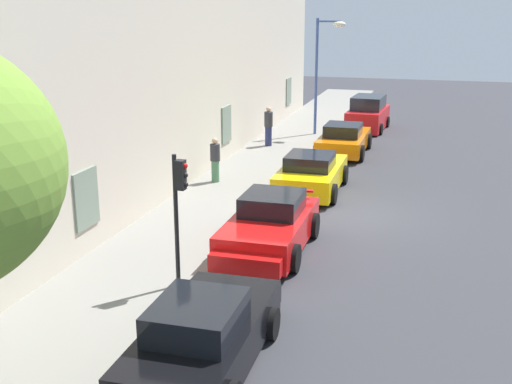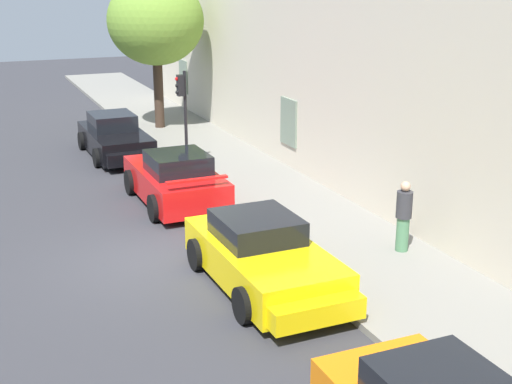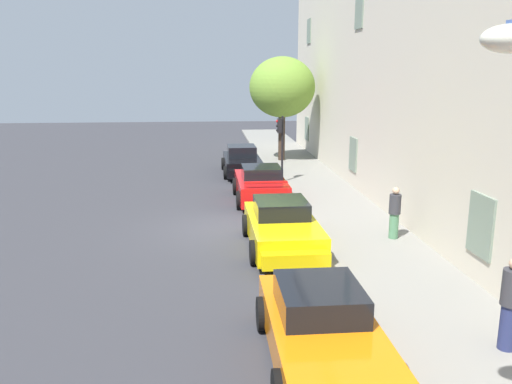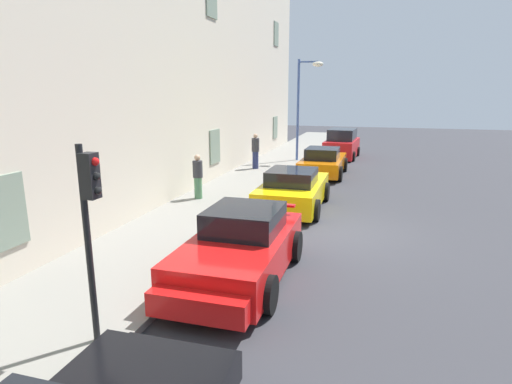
{
  "view_description": "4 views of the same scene",
  "coord_description": "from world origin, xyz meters",
  "px_view_note": "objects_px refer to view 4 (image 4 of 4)",
  "views": [
    {
      "loc": [
        -19.47,
        -2.54,
        6.32
      ],
      "look_at": [
        -1.76,
        2.58,
        0.99
      ],
      "focal_mm": 45.36,
      "sensor_mm": 36.0,
      "label": 1
    },
    {
      "loc": [
        14.17,
        -3.62,
        6.14
      ],
      "look_at": [
        0.82,
        2.1,
        1.58
      ],
      "focal_mm": 48.99,
      "sensor_mm": 36.0,
      "label": 2
    },
    {
      "loc": [
        16.85,
        -0.45,
        5.14
      ],
      "look_at": [
        -0.14,
        1.1,
        1.21
      ],
      "focal_mm": 36.25,
      "sensor_mm": 36.0,
      "label": 3
    },
    {
      "loc": [
        -11.76,
        -1.11,
        3.92
      ],
      "look_at": [
        0.12,
        2.43,
        0.98
      ],
      "focal_mm": 29.35,
      "sensor_mm": 36.0,
      "label": 4
    }
  ],
  "objects_px": {
    "hatchback_parked": "(342,145)",
    "pedestrian_admiring": "(255,151)",
    "sportscar_white_middle": "(294,190)",
    "pedestrian_strolling": "(198,176)",
    "sportscar_yellow_flank": "(238,252)",
    "sportscar_tail_end": "(323,162)",
    "traffic_light": "(90,211)",
    "street_lamp": "(306,91)"
  },
  "relations": [
    {
      "from": "hatchback_parked",
      "to": "pedestrian_admiring",
      "type": "distance_m",
      "value": 7.08
    },
    {
      "from": "street_lamp",
      "to": "pedestrian_strolling",
      "type": "bearing_deg",
      "value": 167.97
    },
    {
      "from": "sportscar_white_middle",
      "to": "street_lamp",
      "type": "distance_m",
      "value": 10.35
    },
    {
      "from": "sportscar_white_middle",
      "to": "traffic_light",
      "type": "xyz_separation_m",
      "value": [
        -9.17,
        1.18,
        1.64
      ]
    },
    {
      "from": "hatchback_parked",
      "to": "pedestrian_strolling",
      "type": "xyz_separation_m",
      "value": [
        -12.58,
        4.02,
        0.17
      ]
    },
    {
      "from": "sportscar_yellow_flank",
      "to": "sportscar_tail_end",
      "type": "xyz_separation_m",
      "value": [
        12.56,
        -0.11,
        -0.04
      ]
    },
    {
      "from": "sportscar_white_middle",
      "to": "pedestrian_strolling",
      "type": "relative_size",
      "value": 2.86
    },
    {
      "from": "traffic_light",
      "to": "hatchback_parked",
      "type": "bearing_deg",
      "value": -4.53
    },
    {
      "from": "sportscar_white_middle",
      "to": "pedestrian_strolling",
      "type": "distance_m",
      "value": 3.54
    },
    {
      "from": "hatchback_parked",
      "to": "street_lamp",
      "type": "bearing_deg",
      "value": 143.61
    },
    {
      "from": "pedestrian_admiring",
      "to": "sportscar_yellow_flank",
      "type": "bearing_deg",
      "value": -164.96
    },
    {
      "from": "sportscar_yellow_flank",
      "to": "pedestrian_strolling",
      "type": "distance_m",
      "value": 6.88
    },
    {
      "from": "sportscar_white_middle",
      "to": "pedestrian_admiring",
      "type": "height_order",
      "value": "pedestrian_admiring"
    },
    {
      "from": "street_lamp",
      "to": "pedestrian_admiring",
      "type": "xyz_separation_m",
      "value": [
        -3.4,
        1.92,
        -2.97
      ]
    },
    {
      "from": "sportscar_yellow_flank",
      "to": "traffic_light",
      "type": "distance_m",
      "value": 3.59
    },
    {
      "from": "sportscar_tail_end",
      "to": "pedestrian_strolling",
      "type": "height_order",
      "value": "pedestrian_strolling"
    },
    {
      "from": "sportscar_yellow_flank",
      "to": "pedestrian_strolling",
      "type": "bearing_deg",
      "value": 31.31
    },
    {
      "from": "sportscar_yellow_flank",
      "to": "sportscar_tail_end",
      "type": "distance_m",
      "value": 12.56
    },
    {
      "from": "traffic_light",
      "to": "pedestrian_strolling",
      "type": "relative_size",
      "value": 1.9
    },
    {
      "from": "sportscar_tail_end",
      "to": "sportscar_yellow_flank",
      "type": "bearing_deg",
      "value": 179.5
    },
    {
      "from": "sportscar_yellow_flank",
      "to": "traffic_light",
      "type": "bearing_deg",
      "value": 157.2
    },
    {
      "from": "pedestrian_admiring",
      "to": "traffic_light",
      "type": "bearing_deg",
      "value": -172.22
    },
    {
      "from": "sportscar_white_middle",
      "to": "sportscar_yellow_flank",
      "type": "bearing_deg",
      "value": -179.42
    },
    {
      "from": "sportscar_yellow_flank",
      "to": "hatchback_parked",
      "type": "relative_size",
      "value": 1.15
    },
    {
      "from": "sportscar_tail_end",
      "to": "pedestrian_strolling",
      "type": "xyz_separation_m",
      "value": [
        -6.69,
        3.68,
        0.36
      ]
    },
    {
      "from": "street_lamp",
      "to": "pedestrian_strolling",
      "type": "xyz_separation_m",
      "value": [
        -10.01,
        2.13,
        -3.05
      ]
    },
    {
      "from": "sportscar_tail_end",
      "to": "street_lamp",
      "type": "bearing_deg",
      "value": 24.96
    },
    {
      "from": "sportscar_yellow_flank",
      "to": "hatchback_parked",
      "type": "distance_m",
      "value": 18.46
    },
    {
      "from": "sportscar_yellow_flank",
      "to": "sportscar_white_middle",
      "type": "bearing_deg",
      "value": 0.58
    },
    {
      "from": "pedestrian_strolling",
      "to": "pedestrian_admiring",
      "type": "bearing_deg",
      "value": -1.86
    },
    {
      "from": "sportscar_tail_end",
      "to": "pedestrian_admiring",
      "type": "height_order",
      "value": "pedestrian_admiring"
    },
    {
      "from": "traffic_light",
      "to": "pedestrian_admiring",
      "type": "height_order",
      "value": "traffic_light"
    },
    {
      "from": "sportscar_tail_end",
      "to": "hatchback_parked",
      "type": "relative_size",
      "value": 1.19
    },
    {
      "from": "sportscar_tail_end",
      "to": "pedestrian_strolling",
      "type": "distance_m",
      "value": 7.64
    },
    {
      "from": "sportscar_white_middle",
      "to": "traffic_light",
      "type": "relative_size",
      "value": 1.5
    },
    {
      "from": "street_lamp",
      "to": "pedestrian_strolling",
      "type": "height_order",
      "value": "street_lamp"
    },
    {
      "from": "sportscar_yellow_flank",
      "to": "pedestrian_admiring",
      "type": "bearing_deg",
      "value": 15.04
    },
    {
      "from": "traffic_light",
      "to": "pedestrian_strolling",
      "type": "bearing_deg",
      "value": 14.76
    },
    {
      "from": "sportscar_yellow_flank",
      "to": "street_lamp",
      "type": "relative_size",
      "value": 0.8
    },
    {
      "from": "sportscar_yellow_flank",
      "to": "pedestrian_admiring",
      "type": "distance_m",
      "value": 12.94
    },
    {
      "from": "sportscar_white_middle",
      "to": "hatchback_parked",
      "type": "distance_m",
      "value": 12.25
    },
    {
      "from": "traffic_light",
      "to": "street_lamp",
      "type": "distance_m",
      "value": 18.93
    }
  ]
}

